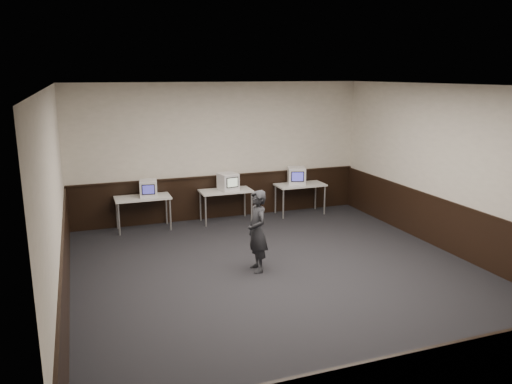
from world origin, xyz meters
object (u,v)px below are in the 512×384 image
Objects in this scene: desk_left at (143,200)px; emac_center at (228,182)px; desk_center at (226,193)px; person at (257,231)px; desk_right at (300,187)px; emac_left at (148,188)px; emac_right at (296,176)px.

desk_left is 1.98m from emac_center.
emac_center reaches higher than desk_center.
desk_right is at bearing 143.76° from person.
desk_right is 1.86m from emac_center.
desk_left is at bearing 168.59° from emac_center.
emac_left reaches higher than desk_center.
emac_right is at bearing 0.56° from desk_left.
emac_center is at bearing -160.82° from emac_right.
desk_right is 3.81m from person.
desk_left is at bearing 180.00° from desk_center.
desk_center is 1.90m from desk_right.
emac_right is at bearing 9.27° from emac_left.
person reaches higher than desk_left.
emac_left is at bearing -161.25° from emac_right.
person is at bearing -108.54° from emac_center.
desk_right is 2.21× the size of emac_right.
emac_right is at bearing 157.92° from desk_right.
emac_left is (-1.77, -0.03, 0.26)m from desk_center.
desk_center is at bearing -161.20° from emac_right.
emac_center is at bearing -0.31° from desk_left.
emac_left is at bearing -13.75° from desk_left.
emac_right is 3.80m from person.
desk_right is at bearing 0.00° from desk_left.
desk_center is at bearing 173.46° from person.
desk_center is at bearing 180.00° from desk_right.
desk_center is 2.48× the size of emac_center.
desk_left is at bearing 180.00° from desk_right.
emac_left is 3.58m from emac_right.
emac_center is (0.06, -0.01, 0.27)m from desk_center.
emac_right is (3.71, 0.04, 0.28)m from desk_left.
emac_left is 3.37m from person.
person is at bearing -96.35° from desk_center.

